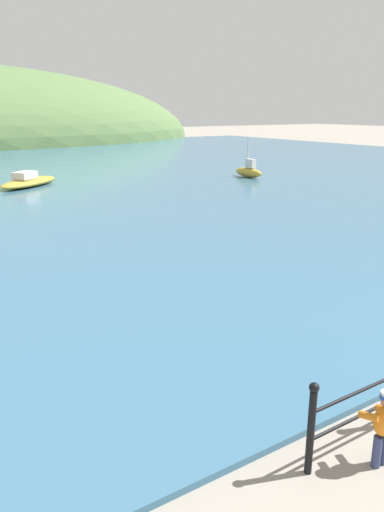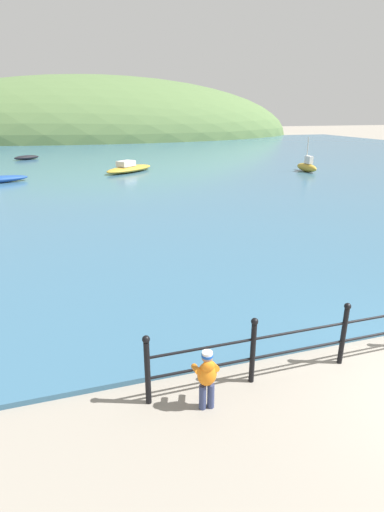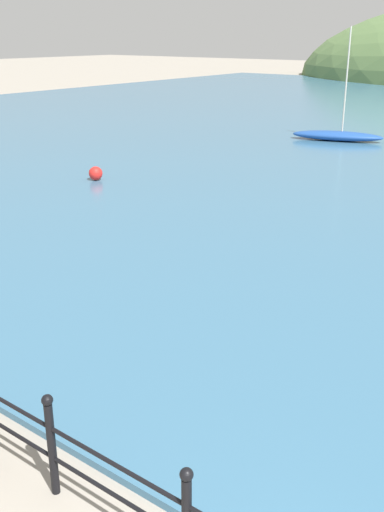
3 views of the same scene
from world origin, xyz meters
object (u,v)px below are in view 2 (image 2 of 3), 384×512
Objects in this scene: boat_mid_harbor at (129,168)px; child_in_coat at (207,375)px; boat_green_fishing at (307,166)px; boat_far_left at (27,157)px.

child_in_coat is at bearing -96.21° from boat_mid_harbor.
boat_far_left is at bearing 144.99° from boat_green_fishing.
boat_far_left is at bearing 98.10° from child_in_coat.
child_in_coat is at bearing -125.80° from boat_green_fishing.
boat_far_left is (-4.96, 34.85, -0.31)m from child_in_coat.
boat_far_left is 12.83m from boat_mid_harbor.
boat_far_left is 0.54× the size of boat_mid_harbor.
boat_green_fishing is 1.03× the size of boat_far_left.
boat_mid_harbor is (7.63, -10.31, 0.07)m from boat_far_left.
child_in_coat is 0.23× the size of boat_mid_harbor.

